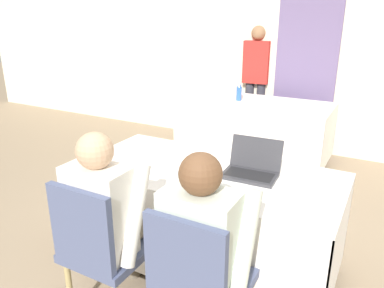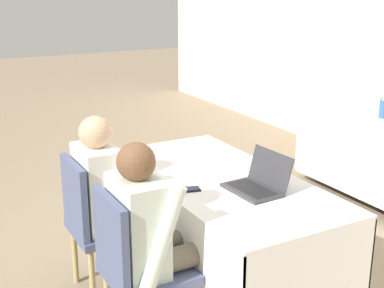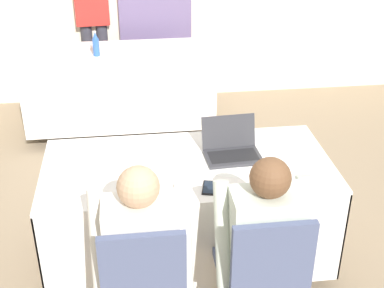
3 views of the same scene
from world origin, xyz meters
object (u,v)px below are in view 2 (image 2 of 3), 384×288
at_px(cell_phone, 188,190).
at_px(chair_near_left, 96,220).
at_px(water_bottle, 383,106).
at_px(laptop, 257,184).
at_px(chair_near_right, 135,264).
at_px(person_white_shirt, 152,232).
at_px(person_checkered_shirt, 110,193).

bearing_deg(cell_phone, chair_near_left, -118.54).
distance_m(cell_phone, water_bottle, 2.46).
height_order(laptop, cell_phone, laptop).
height_order(cell_phone, chair_near_right, chair_near_right).
bearing_deg(person_white_shirt, cell_phone, -56.75).
bearing_deg(chair_near_left, cell_phone, -132.00).
bearing_deg(person_white_shirt, person_checkered_shirt, 0.00).
distance_m(water_bottle, chair_near_left, 2.83).
distance_m(chair_near_right, person_checkered_shirt, 0.65).
distance_m(chair_near_left, person_white_shirt, 0.65).
xyz_separation_m(chair_near_left, person_white_shirt, (0.62, 0.10, 0.16)).
relative_size(water_bottle, person_white_shirt, 0.20).
height_order(water_bottle, chair_near_left, water_bottle).
bearing_deg(chair_near_right, person_white_shirt, -90.00).
relative_size(chair_near_left, chair_near_right, 1.00).
distance_m(cell_phone, person_white_shirt, 0.42).
xyz_separation_m(cell_phone, chair_near_left, (-0.40, -0.44, -0.26)).
height_order(laptop, chair_near_right, laptop).
relative_size(cell_phone, chair_near_left, 0.17).
height_order(cell_phone, person_checkered_shirt, person_checkered_shirt).
xyz_separation_m(cell_phone, person_white_shirt, (0.22, -0.34, -0.10)).
bearing_deg(person_white_shirt, laptop, -87.79).
xyz_separation_m(cell_phone, person_checkered_shirt, (-0.40, -0.34, -0.10)).
height_order(chair_near_left, chair_near_right, same).
bearing_deg(laptop, cell_phone, -122.12).
relative_size(cell_phone, chair_near_right, 0.17).
relative_size(laptop, person_white_shirt, 0.30).
bearing_deg(chair_near_left, person_white_shirt, -170.51).
bearing_deg(chair_near_left, laptop, -126.70).
bearing_deg(person_checkered_shirt, water_bottle, -83.71).
xyz_separation_m(chair_near_left, chair_near_right, (0.62, 0.00, 0.00)).
distance_m(water_bottle, person_checkered_shirt, 2.71).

